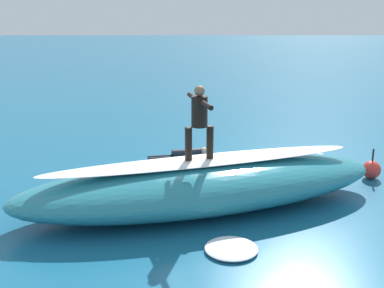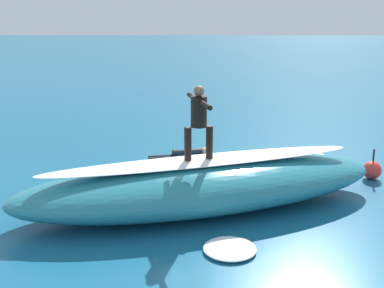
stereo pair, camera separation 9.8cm
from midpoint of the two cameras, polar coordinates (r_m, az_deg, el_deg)
ground_plane at (r=13.08m, az=1.76°, el=-4.69°), size 120.00×120.00×0.00m
wave_crest at (r=11.44m, az=1.01°, el=-4.82°), size 9.19×5.22×1.12m
wave_foam_lip at (r=11.24m, az=1.03°, el=-1.95°), size 7.40×3.18×0.08m
surfboard_riding at (r=11.21m, az=0.60°, el=-1.98°), size 1.98×0.99×0.09m
surfer_riding at (r=10.93m, az=0.62°, el=3.17°), size 0.65×1.57×1.70m
surfboard_paddling at (r=14.83m, az=-0.83°, el=-1.91°), size 2.54×1.02×0.10m
surfer_paddling at (r=14.75m, az=-1.36°, el=-1.25°), size 1.81×0.64×0.33m
buoy_marker at (r=14.26m, az=20.03°, el=-2.82°), size 0.50×0.50×0.85m
foam_patch_near at (r=15.70m, az=13.87°, el=-1.31°), size 0.97×1.05×0.12m
foam_patch_mid at (r=9.75m, az=4.32°, el=-12.06°), size 1.14×1.13×0.11m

